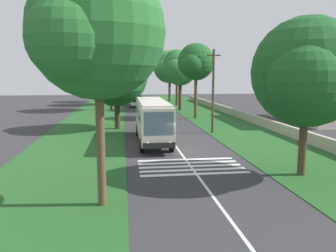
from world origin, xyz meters
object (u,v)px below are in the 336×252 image
roadside_tree_left_0 (113,65)px  roadside_tree_left_1 (115,69)px  trailing_car_1 (161,108)px  roadside_tree_right_1 (303,75)px  utility_pole (213,90)px  roadside_building (315,94)px  coach_bus (152,118)px  roadside_tree_right_0 (195,63)px  roadside_tree_left_2 (114,76)px  roadside_tree_right_2 (176,64)px  trailing_car_0 (165,112)px  roadside_tree_right_4 (179,70)px  roadside_tree_right_3 (169,68)px  roadside_tree_left_3 (95,35)px  trailing_minibus_0 (136,99)px  roadside_tree_left_4 (109,60)px

roadside_tree_left_0 → roadside_tree_left_1: size_ratio=1.02×
trailing_car_1 → roadside_tree_right_1: roadside_tree_right_1 is taller
utility_pole → roadside_building: bearing=-64.9°
coach_bus → roadside_tree_right_0: roadside_tree_right_0 is taller
trailing_car_1 → utility_pole: utility_pole is taller
roadside_tree_right_1 → trailing_car_1: bearing=7.0°
roadside_tree_left_2 → roadside_tree_right_2: size_ratio=0.87×
trailing_car_0 → trailing_car_1: (5.10, -0.07, 0.00)m
roadside_tree_right_4 → roadside_tree_left_2: bearing=152.0°
trailing_car_0 → roadside_tree_right_3: roadside_tree_right_3 is taller
roadside_tree_right_0 → roadside_tree_right_4: (11.12, 0.39, -0.82)m
roadside_tree_left_3 → roadside_tree_right_2: bearing=-12.6°
roadside_tree_right_1 → roadside_tree_right_3: bearing=0.0°
roadside_tree_right_4 → roadside_tree_left_1: bearing=42.9°
roadside_tree_right_0 → roadside_tree_right_1: bearing=-178.8°
roadside_tree_right_3 → roadside_tree_right_4: size_ratio=1.18×
roadside_tree_left_3 → roadside_tree_left_2: bearing=-0.6°
roadside_tree_right_1 → roadside_building: size_ratio=0.65×
trailing_car_1 → roadside_tree_left_0: bearing=19.7°
trailing_car_1 → roadside_tree_right_1: size_ratio=0.47×
trailing_minibus_0 → roadside_building: bearing=-136.6°
coach_bus → roadside_tree_left_0: (47.01, 4.70, 5.87)m
roadside_tree_left_2 → utility_pole: size_ratio=1.11×
roadside_tree_left_2 → roadside_building: size_ratio=0.66×
trailing_minibus_0 → roadside_tree_right_4: size_ratio=0.62×
roadside_tree_left_1 → roadside_tree_right_4: bearing=-137.1°
roadside_tree_left_4 → utility_pole: size_ratio=1.43×
trailing_car_1 → trailing_minibus_0: bearing=19.0°
roadside_tree_left_3 → roadside_tree_left_4: 42.69m
roadside_tree_left_3 → roadside_building: 36.60m
roadside_tree_left_0 → roadside_tree_right_4: roadside_tree_left_0 is taller
trailing_car_1 → roadside_tree_left_0: size_ratio=0.39×
utility_pole → roadside_tree_left_0: bearing=14.7°
roadside_tree_left_1 → roadside_building: bearing=-136.9°
trailing_car_1 → roadside_tree_left_1: (14.93, 7.49, 6.40)m
roadside_tree_right_1 → roadside_building: bearing=-32.2°
trailing_car_0 → trailing_minibus_0: (15.66, 3.57, 0.88)m
trailing_car_0 → roadside_tree_right_0: 8.32m
trailing_car_1 → roadside_tree_right_0: bearing=-154.6°
trailing_car_0 → roadside_tree_right_3: (28.62, -4.36, 6.92)m
trailing_car_0 → trailing_minibus_0: 16.09m
trailing_car_0 → roadside_tree_left_4: 14.53m
roadside_tree_left_3 → roadside_tree_left_1: bearing=0.3°
trailing_car_1 → roadside_tree_right_0: roadside_tree_right_0 is taller
roadside_tree_right_3 → trailing_car_1: bearing=169.6°
roadside_tree_left_1 → roadside_building: roadside_tree_left_1 is taller
roadside_tree_left_0 → trailing_minibus_0: bearing=-159.8°
roadside_tree_left_0 → roadside_tree_left_4: bearing=179.7°
roadside_tree_left_1 → roadside_tree_right_1: roadside_tree_left_1 is taller
roadside_tree_right_0 → roadside_tree_right_2: size_ratio=0.94×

